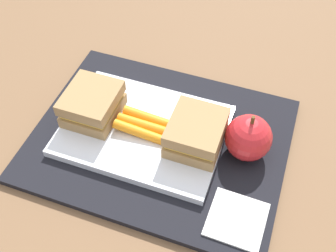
# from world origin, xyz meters

# --- Properties ---
(ground_plane) EXTENTS (2.40, 2.40, 0.00)m
(ground_plane) POSITION_xyz_m (0.00, 0.00, 0.00)
(ground_plane) COLOR brown
(lunchbag_mat) EXTENTS (0.36, 0.28, 0.01)m
(lunchbag_mat) POSITION_xyz_m (0.00, 0.00, 0.01)
(lunchbag_mat) COLOR black
(lunchbag_mat) RESTS_ON ground_plane
(food_tray) EXTENTS (0.23, 0.17, 0.01)m
(food_tray) POSITION_xyz_m (-0.03, 0.00, 0.02)
(food_tray) COLOR white
(food_tray) RESTS_ON lunchbag_mat
(sandwich_half_left) EXTENTS (0.07, 0.08, 0.04)m
(sandwich_half_left) POSITION_xyz_m (-0.10, 0.00, 0.04)
(sandwich_half_left) COLOR #9E7A4C
(sandwich_half_left) RESTS_ON food_tray
(sandwich_half_right) EXTENTS (0.07, 0.08, 0.04)m
(sandwich_half_right) POSITION_xyz_m (0.05, 0.00, 0.04)
(sandwich_half_right) COLOR #9E7A4C
(sandwich_half_right) RESTS_ON food_tray
(carrot_sticks_bundle) EXTENTS (0.08, 0.04, 0.02)m
(carrot_sticks_bundle) POSITION_xyz_m (-0.02, 0.00, 0.03)
(carrot_sticks_bundle) COLOR orange
(carrot_sticks_bundle) RESTS_ON food_tray
(apple) EXTENTS (0.06, 0.06, 0.08)m
(apple) POSITION_xyz_m (0.12, 0.02, 0.04)
(apple) COLOR red
(apple) RESTS_ON lunchbag_mat
(paper_napkin) EXTENTS (0.07, 0.07, 0.00)m
(paper_napkin) POSITION_xyz_m (0.14, -0.09, 0.01)
(paper_napkin) COLOR white
(paper_napkin) RESTS_ON lunchbag_mat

